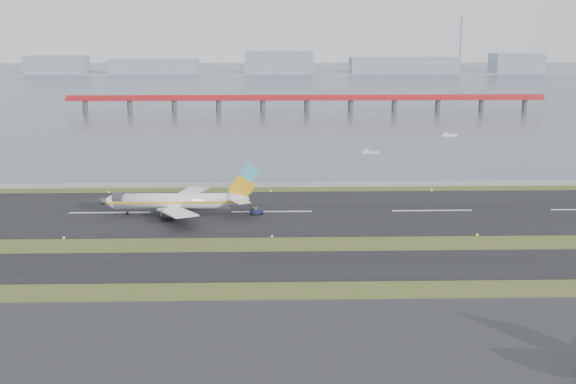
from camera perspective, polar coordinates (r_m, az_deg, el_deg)
name	(u,v)px	position (r m, az deg, el deg)	size (l,w,h in m)	color
ground	(272,248)	(150.00, -1.26, -4.42)	(1000.00, 1000.00, 0.00)	#33481A
apron_strip	(274,369)	(98.75, -1.10, -13.81)	(1000.00, 50.00, 0.10)	#2A2A2C
taxiway_strip	(273,266)	(138.56, -1.23, -5.85)	(1000.00, 18.00, 0.10)	black
runway_strip	(272,212)	(178.88, -1.30, -1.57)	(1000.00, 45.00, 0.10)	black
seawall	(271,185)	(208.00, -1.34, 0.58)	(1000.00, 2.50, 1.00)	gray
bay_water	(270,84)	(604.98, -1.47, 8.51)	(1400.00, 800.00, 1.30)	#485567
red_pier	(307,99)	(395.62, 1.49, 7.34)	(260.00, 5.00, 10.20)	red
far_shoreline	(282,67)	(764.45, -0.45, 9.84)	(1400.00, 80.00, 60.50)	#8B97A4
airliner	(178,201)	(177.37, -8.66, -0.71)	(38.52, 32.89, 12.80)	white
pushback_tug	(257,211)	(176.12, -2.50, -1.53)	(3.21, 2.51, 1.81)	#141B37
workboat_near	(370,152)	(264.92, 6.48, 3.13)	(6.54, 2.84, 1.54)	silver
workboat_far	(449,135)	(314.09, 12.58, 4.41)	(6.92, 2.78, 1.64)	silver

